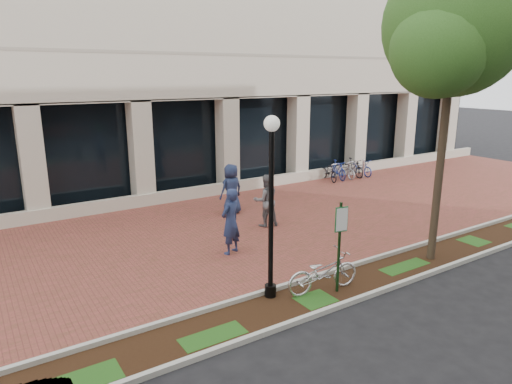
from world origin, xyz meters
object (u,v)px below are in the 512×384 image
locked_bicycle (323,272)px  bollard (363,169)px  parking_sign (340,236)px  pedestrian_left (231,221)px  pedestrian_right (231,189)px  bike_rack_cluster (345,169)px  lamppost (271,199)px  pedestrian_mid (266,200)px  street_tree (454,35)px

locked_bicycle → bollard: locked_bicycle is taller
parking_sign → pedestrian_left: (-0.95, 3.60, -0.47)m
pedestrian_left → pedestrian_right: pedestrian_left is taller
parking_sign → pedestrian_right: bearing=92.7°
bike_rack_cluster → pedestrian_right: bearing=-155.4°
bollard → pedestrian_right: bearing=-169.7°
locked_bicycle → bollard: size_ratio=1.94×
lamppost → bollard: bearing=35.3°
pedestrian_mid → pedestrian_right: 1.96m
lamppost → bollard: lamppost is taller
lamppost → bike_rack_cluster: (10.60, 8.56, -2.00)m
street_tree → locked_bicycle: (-4.08, 0.10, -5.67)m
pedestrian_right → bollard: size_ratio=1.92×
pedestrian_left → street_tree: bearing=120.9°
parking_sign → pedestrian_right: (1.08, 7.09, -0.50)m
pedestrian_right → bike_rack_cluster: bearing=-171.8°
lamppost → bike_rack_cluster: size_ratio=1.43×
street_tree → pedestrian_mid: bearing=115.8°
bollard → bike_rack_cluster: (-0.66, 0.60, -0.06)m
bollard → lamppost: bearing=-144.7°
pedestrian_left → bike_rack_cluster: bearing=-173.4°
pedestrian_mid → bike_rack_cluster: pedestrian_mid is taller
lamppost → pedestrian_mid: 5.51m
pedestrian_right → street_tree: bearing=104.2°
pedestrian_mid → bollard: size_ratio=1.84×
lamppost → parking_sign: bearing=-24.8°
lamppost → pedestrian_mid: (2.87, 4.45, -1.52)m
pedestrian_mid → bike_rack_cluster: size_ratio=0.61×
pedestrian_right → bike_rack_cluster: size_ratio=0.63×
street_tree → locked_bicycle: size_ratio=4.22×
pedestrian_left → locked_bicycle: bearing=78.2°
parking_sign → lamppost: lamppost is taller
locked_bicycle → pedestrian_left: pedestrian_left is taller
locked_bicycle → bike_rack_cluster: (9.37, 9.04, -0.06)m
street_tree → bike_rack_cluster: street_tree is taller
pedestrian_left → pedestrian_right: bearing=-143.0°
parking_sign → bollard: bearing=53.0°
street_tree → bollard: (5.95, 8.54, -5.67)m
parking_sign → street_tree: 6.05m
lamppost → bollard: 13.93m
street_tree → pedestrian_right: bearing=111.3°
lamppost → locked_bicycle: 2.34m
lamppost → pedestrian_left: (0.57, 2.90, -1.45)m
street_tree → pedestrian_left: 7.84m
lamppost → pedestrian_mid: bearing=57.1°
parking_sign → pedestrian_left: parking_sign is taller
pedestrian_right → bike_rack_cluster: (8.00, 2.18, -0.51)m
locked_bicycle → bollard: (10.03, 8.44, -0.00)m
bike_rack_cluster → pedestrian_left: bearing=-141.1°
pedestrian_mid → bike_rack_cluster: bearing=-137.0°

